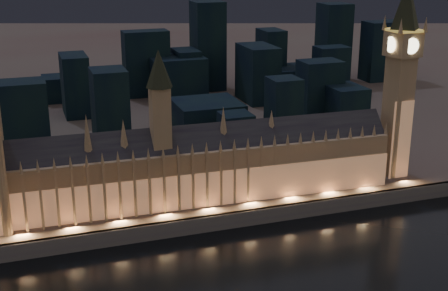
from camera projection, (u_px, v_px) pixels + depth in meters
name	position (u px, v px, depth m)	size (l,w,h in m)	color
ground_plane	(254.00, 268.00, 267.47)	(2000.00, 2000.00, 0.00)	black
north_bank	(93.00, 57.00, 733.88)	(2000.00, 960.00, 8.00)	#503531
embankment_wall	(224.00, 221.00, 303.09)	(2000.00, 2.50, 8.00)	#534D58
palace_of_westminster	(199.00, 166.00, 312.96)	(202.00, 25.68, 78.00)	#917A58
elizabeth_tower	(402.00, 63.00, 333.80)	(18.00, 18.00, 114.13)	#917A58
city_backdrop	(175.00, 78.00, 488.34)	(466.36, 215.63, 89.65)	black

